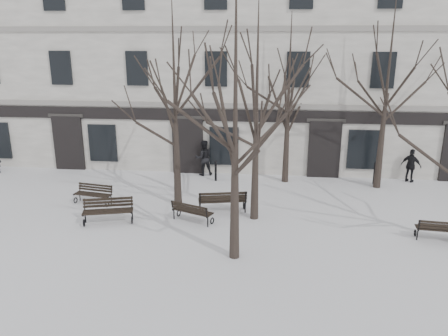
# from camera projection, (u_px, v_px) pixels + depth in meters

# --- Properties ---
(ground) EXTENTS (100.00, 100.00, 0.00)m
(ground) POSITION_uv_depth(u_px,v_px,m) (246.00, 242.00, 15.27)
(ground) COLOR silver
(ground) RESTS_ON ground
(building) EXTENTS (40.40, 10.20, 11.40)m
(building) POSITION_uv_depth(u_px,v_px,m) (260.00, 62.00, 26.04)
(building) COLOR silver
(building) RESTS_ON ground
(tree_1) EXTENTS (5.72, 5.72, 8.17)m
(tree_1) POSITION_uv_depth(u_px,v_px,m) (257.00, 88.00, 15.88)
(tree_1) COLOR black
(tree_1) RESTS_ON ground
(tree_2) EXTENTS (6.33, 6.33, 9.04)m
(tree_2) POSITION_uv_depth(u_px,v_px,m) (236.00, 82.00, 12.65)
(tree_2) COLOR black
(tree_2) RESTS_ON ground
(tree_4) EXTENTS (5.89, 5.89, 8.42)m
(tree_4) POSITION_uv_depth(u_px,v_px,m) (174.00, 80.00, 17.28)
(tree_4) COLOR black
(tree_4) RESTS_ON ground
(tree_5) EXTENTS (5.62, 5.62, 8.02)m
(tree_5) POSITION_uv_depth(u_px,v_px,m) (289.00, 79.00, 20.35)
(tree_5) COLOR black
(tree_5) RESTS_ON ground
(tree_6) EXTENTS (6.18, 6.18, 8.82)m
(tree_6) POSITION_uv_depth(u_px,v_px,m) (389.00, 70.00, 19.34)
(tree_6) COLOR black
(tree_6) RESTS_ON ground
(bench_0) EXTENTS (1.98, 1.14, 0.95)m
(bench_0) POSITION_uv_depth(u_px,v_px,m) (108.00, 210.00, 16.79)
(bench_0) COLOR black
(bench_0) RESTS_ON ground
(bench_1) EXTENTS (1.72, 1.17, 0.83)m
(bench_1) POSITION_uv_depth(u_px,v_px,m) (192.00, 211.00, 16.84)
(bench_1) COLOR black
(bench_1) RESTS_ON ground
(bench_2) EXTENTS (1.68, 0.75, 0.82)m
(bench_2) POSITION_uv_depth(u_px,v_px,m) (441.00, 229.00, 15.27)
(bench_2) COLOR black
(bench_2) RESTS_ON ground
(bench_3) EXTENTS (1.71, 0.88, 0.82)m
(bench_3) POSITION_uv_depth(u_px,v_px,m) (94.00, 193.00, 18.78)
(bench_3) COLOR black
(bench_3) RESTS_ON ground
(bench_4) EXTENTS (2.03, 1.08, 0.98)m
(bench_4) POSITION_uv_depth(u_px,v_px,m) (223.00, 200.00, 17.75)
(bench_4) COLOR black
(bench_4) RESTS_ON ground
(bollard_a) EXTENTS (0.13, 0.13, 1.05)m
(bollard_a) POSITION_uv_depth(u_px,v_px,m) (216.00, 170.00, 21.71)
(bollard_a) COLOR black
(bollard_a) RESTS_ON ground
(bollard_b) EXTENTS (0.14, 0.14, 1.11)m
(bollard_b) POSITION_uv_depth(u_px,v_px,m) (375.00, 172.00, 21.21)
(bollard_b) COLOR black
(bollard_b) RESTS_ON ground
(pedestrian_b) EXTENTS (1.07, 0.95, 1.84)m
(pedestrian_b) POSITION_uv_depth(u_px,v_px,m) (204.00, 175.00, 22.82)
(pedestrian_b) COLOR black
(pedestrian_b) RESTS_ON ground
(pedestrian_c) EXTENTS (1.03, 0.91, 1.67)m
(pedestrian_c) POSITION_uv_depth(u_px,v_px,m) (409.00, 182.00, 21.69)
(pedestrian_c) COLOR black
(pedestrian_c) RESTS_ON ground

